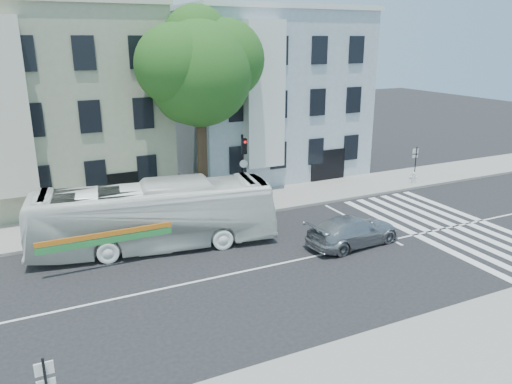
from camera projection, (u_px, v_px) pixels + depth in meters
ground at (272, 265)px, 21.35m from camera, size 120.00×120.00×0.00m
sidewalk_far at (207, 209)px, 28.21m from camera, size 80.00×4.00×0.15m
sidewalk_near at (400, 371)px, 14.44m from camera, size 80.00×4.00×0.15m
building_left at (53, 105)px, 29.72m from camera, size 12.00×10.00×11.00m
building_right at (263, 94)px, 35.54m from camera, size 12.00×10.00×11.00m
street_tree at (199, 67)px, 26.58m from camera, size 7.30×5.90×11.10m
bus at (154, 216)px, 22.77m from camera, size 4.28×11.36×3.09m
sedan at (353, 231)px, 23.32m from camera, size 2.37×4.90×1.38m
hedge at (156, 220)px, 25.22m from camera, size 8.54×1.49×0.70m
traffic_signal at (243, 162)px, 27.73m from camera, size 0.44×0.53×4.25m
fire_hydrant at (413, 177)px, 32.80m from camera, size 0.44×0.30×0.77m
far_sign_pole at (415, 159)px, 33.16m from camera, size 0.42×0.18×2.32m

